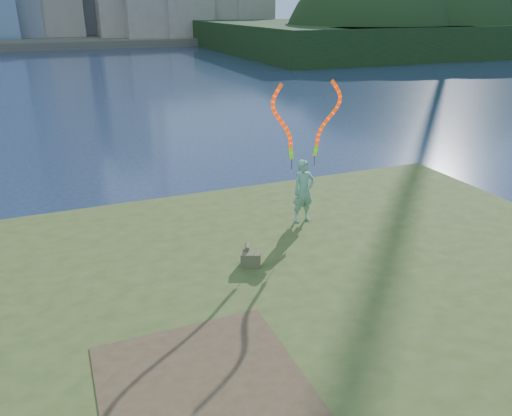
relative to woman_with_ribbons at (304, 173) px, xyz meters
name	(u,v)px	position (x,y,z in m)	size (l,w,h in m)	color
ground	(253,296)	(-2.26, -1.97, -2.19)	(320.00, 320.00, 0.00)	#1B2944
grassy_knoll	(297,340)	(-2.26, -4.27, -1.86)	(20.00, 18.00, 0.80)	#3A4A1A
dirt_patch	(201,380)	(-4.46, -5.17, -1.38)	(3.20, 3.00, 0.02)	#47331E
far_shore	(65,38)	(-2.26, 93.03, -1.59)	(320.00, 40.00, 1.20)	#4E4939
wooded_hill	(449,45)	(57.30, 57.99, -2.04)	(78.00, 50.00, 63.00)	black
woman_with_ribbons	(304,173)	(0.00, 0.00, 0.00)	(2.10, 0.45, 4.13)	#1C7F49
canvas_bag	(250,258)	(-2.30, -1.89, -1.21)	(0.54, 0.61, 0.44)	#4B4E2D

